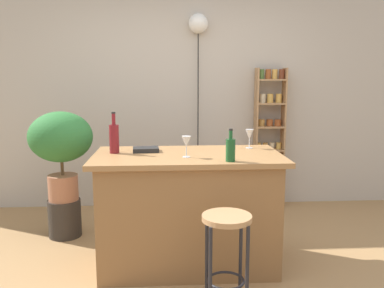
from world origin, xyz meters
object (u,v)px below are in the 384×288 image
object	(u,v)px
spice_shelf	(269,136)
wine_glass_center	(186,142)
pendant_globe_light	(198,26)
plant_stool	(65,218)
bottle_sauce_amber	(114,138)
bar_stool	(226,241)
wine_glass_left	(249,135)
potted_plant	(61,143)
cookbook	(146,150)
bottle_soda_blue	(230,149)

from	to	relation	value
spice_shelf	wine_glass_center	bearing A→B (deg)	-123.20
wine_glass_center	pendant_globe_light	size ratio (longest dim) A/B	0.07
plant_stool	bottle_sauce_amber	distance (m)	1.20
spice_shelf	plant_stool	bearing A→B (deg)	-159.52
pendant_globe_light	bar_stool	bearing A→B (deg)	-89.69
plant_stool	wine_glass_center	size ratio (longest dim) A/B	2.21
bottle_sauce_amber	wine_glass_left	world-z (taller)	bottle_sauce_amber
potted_plant	wine_glass_left	size ratio (longest dim) A/B	5.21
spice_shelf	plant_stool	world-z (taller)	spice_shelf
wine_glass_left	pendant_globe_light	xyz separation A→B (m)	(-0.34, 1.30, 1.06)
cookbook	pendant_globe_light	bearing A→B (deg)	64.87
bottle_sauce_amber	wine_glass_center	distance (m)	0.61
bar_stool	wine_glass_center	xyz separation A→B (m)	(-0.23, 0.59, 0.55)
wine_glass_center	wine_glass_left	bearing A→B (deg)	33.07
potted_plant	bottle_soda_blue	size ratio (longest dim) A/B	3.56
bar_stool	bottle_sauce_amber	distance (m)	1.26
cookbook	wine_glass_center	bearing A→B (deg)	-42.41
bar_stool	pendant_globe_light	distance (m)	2.77
plant_stool	wine_glass_left	distance (m)	1.96
spice_shelf	bottle_sauce_amber	size ratio (longest dim) A/B	4.92
potted_plant	wine_glass_left	bearing A→B (deg)	-13.97
bar_stool	wine_glass_left	distance (m)	1.16
cookbook	bottle_soda_blue	bearing A→B (deg)	-38.06
wine_glass_left	plant_stool	bearing A→B (deg)	166.03
bar_stool	potted_plant	bearing A→B (deg)	134.90
bar_stool	wine_glass_center	bearing A→B (deg)	111.30
plant_stool	potted_plant	size ratio (longest dim) A/B	0.42
bottle_soda_blue	bottle_sauce_amber	bearing A→B (deg)	156.79
potted_plant	bottle_soda_blue	distance (m)	1.75
spice_shelf	pendant_globe_light	xyz separation A→B (m)	(-0.84, 0.05, 1.25)
plant_stool	potted_plant	bearing A→B (deg)	180.00
wine_glass_left	bottle_soda_blue	bearing A→B (deg)	-114.80
wine_glass_left	pendant_globe_light	world-z (taller)	pendant_globe_light
potted_plant	pendant_globe_light	size ratio (longest dim) A/B	0.38
bottle_sauce_amber	wine_glass_left	size ratio (longest dim) A/B	2.03
bottle_sauce_amber	pendant_globe_light	bearing A→B (deg)	61.52
wine_glass_left	cookbook	world-z (taller)	wine_glass_left
bar_stool	pendant_globe_light	bearing A→B (deg)	90.31
bar_stool	wine_glass_center	distance (m)	0.84
spice_shelf	wine_glass_left	xyz separation A→B (m)	(-0.49, -1.25, 0.20)
potted_plant	wine_glass_center	xyz separation A→B (m)	(1.15, -0.79, 0.12)
cookbook	pendant_globe_light	xyz separation A→B (m)	(0.54, 1.41, 1.16)
bar_stool	wine_glass_center	size ratio (longest dim) A/B	4.04
wine_glass_left	cookbook	size ratio (longest dim) A/B	0.78
bar_stool	spice_shelf	xyz separation A→B (m)	(0.83, 2.21, 0.36)
plant_stool	bottle_sauce_amber	bearing A→B (deg)	-45.52
wine_glass_left	bar_stool	bearing A→B (deg)	-109.17
bar_stool	cookbook	bearing A→B (deg)	123.20
wine_glass_center	plant_stool	bearing A→B (deg)	145.39
potted_plant	wine_glass_left	distance (m)	1.77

